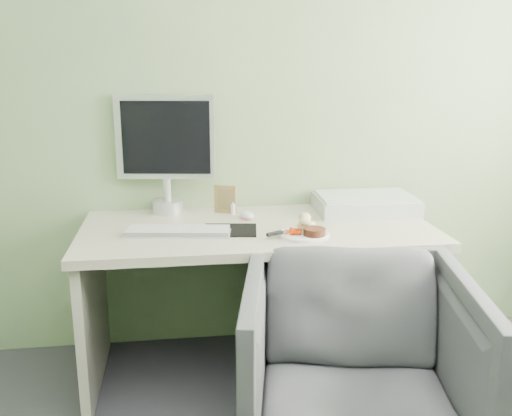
{
  "coord_description": "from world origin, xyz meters",
  "views": [
    {
      "loc": [
        -0.35,
        -0.86,
        1.46
      ],
      "look_at": [
        -0.02,
        1.5,
        0.85
      ],
      "focal_mm": 40.0,
      "sensor_mm": 36.0,
      "label": 1
    }
  ],
  "objects": [
    {
      "name": "mousepad",
      "position": [
        -0.13,
        1.57,
        0.73
      ],
      "size": [
        0.26,
        0.24,
        0.0
      ],
      "primitive_type": "cube",
      "rotation": [
        0.0,
        0.0,
        -0.13
      ],
      "color": "black",
      "rests_on": "desk"
    },
    {
      "name": "eyedrop_bottle",
      "position": [
        -0.09,
        1.85,
        0.76
      ],
      "size": [
        0.02,
        0.02,
        0.06
      ],
      "color": "white",
      "rests_on": "desk"
    },
    {
      "name": "scanner",
      "position": [
        0.57,
        1.81,
        0.77
      ],
      "size": [
        0.5,
        0.34,
        0.08
      ],
      "primitive_type": "cube",
      "rotation": [
        0.0,
        0.0,
        -0.03
      ],
      "color": "#B5B8BC",
      "rests_on": "desk"
    },
    {
      "name": "computer_mouse",
      "position": [
        -0.03,
        1.75,
        0.75
      ],
      "size": [
        0.08,
        0.12,
        0.04
      ],
      "primitive_type": "ellipsoid",
      "rotation": [
        0.0,
        0.0,
        0.22
      ],
      "color": "white",
      "rests_on": "desk"
    },
    {
      "name": "plate",
      "position": [
        0.18,
        1.45,
        0.74
      ],
      "size": [
        0.22,
        0.22,
        0.01
      ],
      "primitive_type": "cylinder",
      "color": "white",
      "rests_on": "desk"
    },
    {
      "name": "steak_knife",
      "position": [
        0.07,
        1.43,
        0.75
      ],
      "size": [
        0.19,
        0.11,
        0.01
      ],
      "rotation": [
        0.0,
        0.0,
        0.5
      ],
      "color": "silver",
      "rests_on": "plate"
    },
    {
      "name": "keyboard",
      "position": [
        -0.36,
        1.55,
        0.75
      ],
      "size": [
        0.46,
        0.19,
        0.02
      ],
      "primitive_type": "cube",
      "rotation": [
        0.0,
        0.0,
        -0.14
      ],
      "color": "white",
      "rests_on": "desk"
    },
    {
      "name": "wall_back",
      "position": [
        0.0,
        2.0,
        1.35
      ],
      "size": [
        3.5,
        0.0,
        3.5
      ],
      "primitive_type": "plane",
      "rotation": [
        1.57,
        0.0,
        0.0
      ],
      "color": "gray",
      "rests_on": "floor"
    },
    {
      "name": "carrot_heap",
      "position": [
        0.13,
        1.44,
        0.76
      ],
      "size": [
        0.06,
        0.05,
        0.04
      ],
      "primitive_type": "cube",
      "rotation": [
        0.0,
        0.0,
        -0.04
      ],
      "color": "red",
      "rests_on": "plate"
    },
    {
      "name": "steak",
      "position": [
        0.22,
        1.41,
        0.76
      ],
      "size": [
        0.12,
        0.12,
        0.03
      ],
      "primitive_type": "cylinder",
      "rotation": [
        0.0,
        0.0,
        0.33
      ],
      "color": "black",
      "rests_on": "plate"
    },
    {
      "name": "potato_pile",
      "position": [
        0.2,
        1.51,
        0.77
      ],
      "size": [
        0.12,
        0.1,
        0.06
      ],
      "primitive_type": "ellipsoid",
      "rotation": [
        0.0,
        0.0,
        0.22
      ],
      "color": "tan",
      "rests_on": "plate"
    },
    {
      "name": "desk_chair",
      "position": [
        0.26,
        0.93,
        0.38
      ],
      "size": [
        0.94,
        0.96,
        0.75
      ],
      "primitive_type": "imported",
      "rotation": [
        0.0,
        0.0,
        -0.19
      ],
      "color": "#3B3C40",
      "rests_on": "floor"
    },
    {
      "name": "photo_frame",
      "position": [
        -0.12,
        1.88,
        0.8
      ],
      "size": [
        0.11,
        0.06,
        0.14
      ],
      "primitive_type": "cube",
      "rotation": [
        0.0,
        0.0,
        -0.42
      ],
      "color": "#9C7C49",
      "rests_on": "desk"
    },
    {
      "name": "desk",
      "position": [
        0.0,
        1.62,
        0.55
      ],
      "size": [
        1.6,
        0.75,
        0.73
      ],
      "color": "beige",
      "rests_on": "floor"
    },
    {
      "name": "monitor",
      "position": [
        -0.41,
        1.94,
        1.06
      ],
      "size": [
        0.48,
        0.16,
        0.58
      ],
      "rotation": [
        0.0,
        0.0,
        -0.15
      ],
      "color": "silver",
      "rests_on": "desk"
    }
  ]
}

